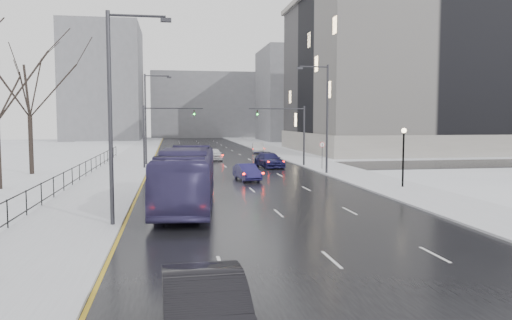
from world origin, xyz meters
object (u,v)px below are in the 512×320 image
tree_park_e (32,175)px  sedan_center_near (200,171)px  sedan_center_far (214,154)px  streetlight_r_mid (325,113)px  sedan_left_near (205,313)px  lamppost_r_mid (403,149)px  mast_signal_left (155,129)px  bus (187,178)px  streetlight_l_near (115,107)px  streetlight_l_far (148,114)px  sedan_right_distant (258,148)px  mast_signal_right (294,128)px  no_uturn_sign (322,147)px  sedan_right_far (269,160)px  sedan_right_near (247,172)px

tree_park_e → sedan_center_near: tree_park_e is taller
tree_park_e → sedan_center_far: (17.70, 13.47, 0.79)m
streetlight_r_mid → sedan_left_near: streetlight_r_mid is taller
lamppost_r_mid → mast_signal_left: mast_signal_left is taller
lamppost_r_mid → bus: 16.74m
lamppost_r_mid → sedan_center_far: size_ratio=0.97×
mast_signal_left → bus: size_ratio=0.53×
streetlight_l_near → streetlight_l_far: size_ratio=1.00×
streetlight_l_near → sedan_left_near: 14.53m
sedan_right_distant → mast_signal_right: bearing=-83.0°
no_uturn_sign → bus: 23.93m
tree_park_e → streetlight_r_mid: 27.25m
streetlight_l_far → no_uturn_sign: 19.41m
sedan_right_far → sedan_center_far: size_ratio=1.19×
mast_signal_left → sedan_right_far: mast_signal_left is taller
no_uturn_sign → bus: bus is taller
streetlight_l_far → mast_signal_left: streetlight_l_far is taller
tree_park_e → no_uturn_sign: tree_park_e is taller
streetlight_r_mid → lamppost_r_mid: streetlight_r_mid is taller
mast_signal_left → no_uturn_sign: bearing=-13.6°
streetlight_r_mid → lamppost_r_mid: 10.73m
streetlight_l_near → sedan_center_near: streetlight_l_near is taller
sedan_right_distant → sedan_right_near: bearing=-94.7°
no_uturn_sign → sedan_center_far: bearing=125.8°
sedan_center_near → no_uturn_sign: bearing=30.5°
streetlight_l_far → sedan_left_near: size_ratio=1.94×
mast_signal_right → no_uturn_sign: size_ratio=2.41×
mast_signal_right → sedan_left_near: size_ratio=1.26×
sedan_center_near → sedan_left_near: bearing=-92.7°
tree_park_e → sedan_right_near: 20.07m
no_uturn_sign → sedan_right_near: bearing=-140.2°
streetlight_l_near → sedan_left_near: bearing=-76.5°
lamppost_r_mid → sedan_center_near: bearing=155.1°
streetlight_l_near → mast_signal_right: bearing=61.0°
mast_signal_right → no_uturn_sign: bearing=-64.9°
streetlight_r_mid → mast_signal_right: (-0.84, 8.00, -1.51)m
mast_signal_left → sedan_right_far: 12.29m
streetlight_r_mid → lamppost_r_mid: (2.83, -10.00, -2.67)m
streetlight_l_near → lamppost_r_mid: size_ratio=2.34×
streetlight_l_far → sedan_center_far: bearing=35.5°
streetlight_l_near → bus: streetlight_l_near is taller
streetlight_l_far → mast_signal_left: size_ratio=1.54×
sedan_center_near → sedan_center_far: bearing=82.4°
sedan_left_near → streetlight_r_mid: bearing=66.6°
streetlight_l_near → sedan_left_near: (3.21, -13.35, -4.73)m
sedan_left_near → sedan_right_near: 30.60m
mast_signal_left → sedan_center_far: size_ratio=1.48×
streetlight_r_mid → no_uturn_sign: 5.30m
streetlight_l_near → lamppost_r_mid: (19.17, 10.00, -2.67)m
streetlight_r_mid → mast_signal_right: streetlight_r_mid is taller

